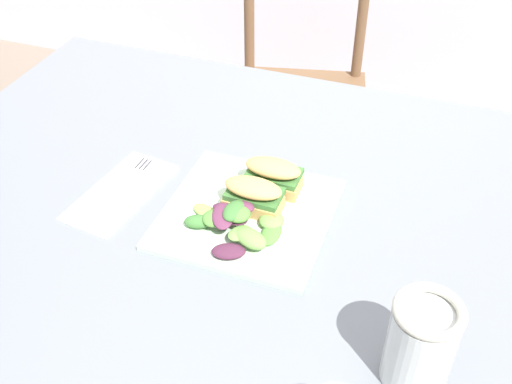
{
  "coord_description": "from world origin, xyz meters",
  "views": [
    {
      "loc": [
        0.33,
        -0.68,
        1.41
      ],
      "look_at": [
        0.06,
        0.06,
        0.76
      ],
      "focal_mm": 43.06,
      "sensor_mm": 36.0,
      "label": 1
    }
  ],
  "objects": [
    {
      "name": "napkin_folded",
      "position": [
        -0.16,
        -0.0,
        0.74
      ],
      "size": [
        0.13,
        0.22,
        0.0
      ],
      "primitive_type": "cube",
      "rotation": [
        0.0,
        0.0,
        -0.13
      ],
      "color": "silver",
      "rests_on": "dining_table"
    },
    {
      "name": "fork_on_napkin",
      "position": [
        -0.16,
        0.02,
        0.75
      ],
      "size": [
        0.03,
        0.19,
        0.0
      ],
      "color": "silver",
      "rests_on": "napkin_folded"
    },
    {
      "name": "sandwich_half_front",
      "position": [
        0.07,
        0.03,
        0.78
      ],
      "size": [
        0.1,
        0.06,
        0.06
      ],
      "color": "tan",
      "rests_on": "plate_lunch"
    },
    {
      "name": "salad_mixed_greens",
      "position": [
        0.06,
        -0.03,
        0.77
      ],
      "size": [
        0.17,
        0.16,
        0.04
      ],
      "color": "#518438",
      "rests_on": "plate_lunch"
    },
    {
      "name": "plate_lunch",
      "position": [
        0.06,
        0.02,
        0.74
      ],
      "size": [
        0.26,
        0.26,
        0.01
      ],
      "primitive_type": "cube",
      "color": "beige",
      "rests_on": "dining_table"
    },
    {
      "name": "dining_table",
      "position": [
        -0.01,
        -0.02,
        0.62
      ],
      "size": [
        1.12,
        1.02,
        0.74
      ],
      "color": "slate",
      "rests_on": "ground"
    },
    {
      "name": "sandwich_half_back",
      "position": [
        0.08,
        0.09,
        0.78
      ],
      "size": [
        0.1,
        0.06,
        0.06
      ],
      "color": "tan",
      "rests_on": "plate_lunch"
    },
    {
      "name": "chair_wooden_far",
      "position": [
        -0.1,
        0.9,
        0.45
      ],
      "size": [
        0.48,
        0.48,
        0.87
      ],
      "color": "brown",
      "rests_on": "ground"
    },
    {
      "name": "mason_jar_iced_tea",
      "position": [
        0.36,
        -0.19,
        0.8
      ],
      "size": [
        0.08,
        0.08,
        0.13
      ],
      "color": "#995623",
      "rests_on": "dining_table"
    }
  ]
}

